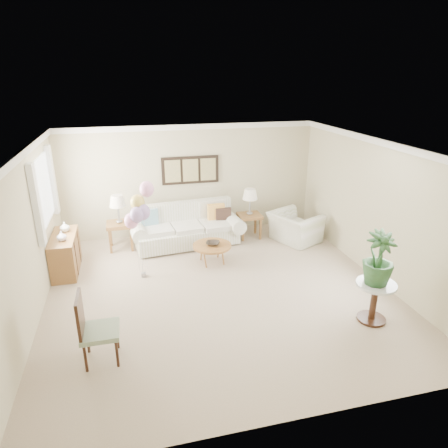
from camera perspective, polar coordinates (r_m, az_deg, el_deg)
The scene contains 18 objects.
ground_plane at distance 7.32m, azimuth -0.61°, elevation -9.51°, with size 6.00×6.00×0.00m, color tan.
room_shell at distance 6.71m, azimuth -1.76°, elevation 2.86°, with size 6.04×6.04×2.60m.
wall_art_triptych at distance 9.47m, azimuth -4.82°, elevation 7.68°, with size 1.35×0.06×0.65m.
sofa at distance 9.12m, azimuth -5.43°, elevation -0.68°, with size 2.60×1.18×0.92m.
end_table_left at distance 9.06m, azimuth -14.64°, elevation -0.40°, with size 0.56×0.51×0.62m.
end_table_right at distance 9.42m, azimuth 3.67°, elevation 0.87°, with size 0.53×0.48×0.58m.
lamp_left at distance 8.88m, azimuth -14.98°, elevation 3.08°, with size 0.35×0.35×0.63m.
lamp_right at distance 9.24m, azimuth 3.75°, elevation 4.15°, with size 0.35×0.35×0.62m.
coffee_table at distance 8.17m, azimuth -1.73°, elevation -3.19°, with size 0.79×0.79×0.40m.
decor_bowl at distance 8.13m, azimuth -1.60°, elevation -2.80°, with size 0.28×0.28×0.07m, color black.
armchair at distance 9.37m, azimuth 10.07°, elevation -0.46°, with size 1.04×0.91×0.68m, color white.
side_table at distance 6.71m, azimuth 20.79°, elevation -9.13°, with size 0.61×0.61×0.66m.
potted_plant at distance 6.43m, azimuth 21.22°, elevation -4.60°, with size 0.47×0.47×0.85m, color #264621.
accent_chair at distance 5.74m, azimuth -18.16°, elevation -13.83°, with size 0.50×0.50×1.02m.
credenza at distance 8.44m, azimuth -21.71°, elevation -3.94°, with size 0.46×1.20×0.74m.
vase_white at distance 8.05m, azimuth -22.20°, elevation -1.61°, with size 0.18×0.18×0.19m, color silver.
vase_sage at distance 8.49m, azimuth -21.81°, elevation -0.38°, with size 0.19×0.19×0.20m, color beige.
balloon_cluster at distance 7.40m, azimuth -12.03°, elevation 2.20°, with size 0.58×0.45×1.86m.
Camera 1 is at (-1.44, -6.14, 3.70)m, focal length 32.00 mm.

